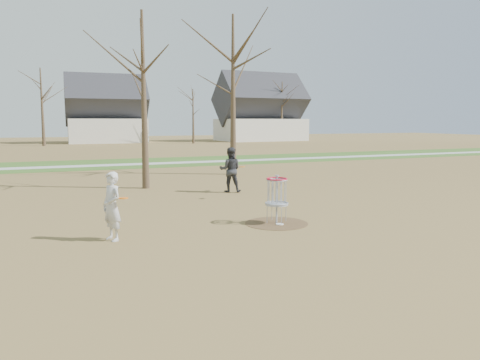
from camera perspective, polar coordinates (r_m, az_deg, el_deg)
name	(u,v)px	position (r m, az deg, el deg)	size (l,w,h in m)	color
ground	(276,223)	(13.42, 4.47, -5.30)	(160.00, 160.00, 0.00)	brown
green_band	(138,163)	(33.32, -12.28, 2.05)	(160.00, 8.00, 0.01)	#2D5119
footpath	(141,164)	(32.34, -11.95, 1.93)	(160.00, 1.50, 0.01)	#9E9E99
dirt_circle	(276,223)	(13.42, 4.47, -5.28)	(1.80, 1.80, 0.01)	#47331E
player_standing	(112,206)	(11.78, -15.35, -3.12)	(0.62, 0.40, 1.69)	silver
player_throwing	(230,170)	(19.14, -1.20, 1.26)	(0.89, 0.70, 1.84)	#2B2C2F
disc_grounded	(280,224)	(13.25, 4.87, -5.39)	(0.22, 0.22, 0.02)	white
discs_in_play	(198,178)	(14.42, -5.15, 0.19)	(5.23, 4.78, 0.18)	orange
disc_golf_basket	(277,192)	(13.26, 4.51, -1.44)	(0.64, 0.64, 1.35)	#9EA3AD
bare_trees	(127,96)	(48.13, -13.62, 9.92)	(52.62, 44.98, 9.00)	#382B1E
houses_row	(126,116)	(65.03, -13.74, 7.55)	(56.51, 10.01, 7.26)	silver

